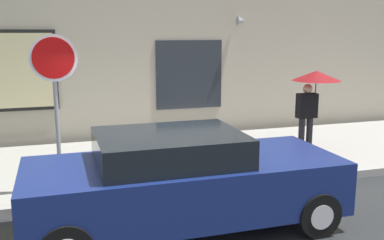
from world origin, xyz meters
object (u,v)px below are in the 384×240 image
Objects in this scene: fire_hydrant at (178,155)px; pedestrian_with_umbrella at (314,86)px; parked_car at (182,181)px; stop_sign at (55,83)px.

pedestrian_with_umbrella reaches higher than fire_hydrant.
stop_sign reaches higher than parked_car.
pedestrian_with_umbrella is 5.62m from stop_sign.
pedestrian_with_umbrella is 0.69× the size of stop_sign.
stop_sign is (-5.50, -1.09, 0.38)m from pedestrian_with_umbrella.
parked_car is 2.07m from fire_hydrant.
pedestrian_with_umbrella reaches higher than parked_car.
parked_car is 1.70× the size of stop_sign.
parked_car reaches higher than fire_hydrant.
stop_sign is at bearing 135.63° from parked_car.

